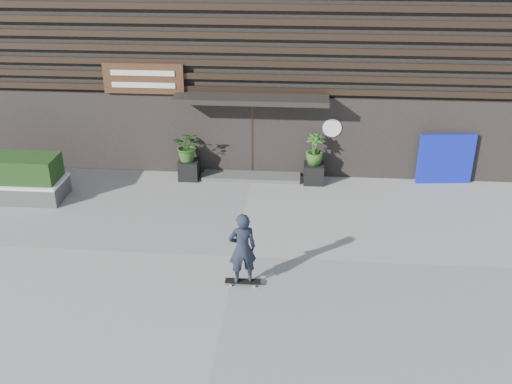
# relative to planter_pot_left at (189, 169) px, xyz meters

# --- Properties ---
(ground) EXTENTS (80.00, 80.00, 0.00)m
(ground) POSITION_rel_planter_pot_left_xyz_m (1.90, -4.40, -0.30)
(ground) COLOR #9A9692
(ground) RESTS_ON ground
(entrance_step) EXTENTS (3.00, 0.80, 0.12)m
(entrance_step) POSITION_rel_planter_pot_left_xyz_m (1.90, 0.20, -0.24)
(entrance_step) COLOR #4B4B49
(entrance_step) RESTS_ON ground
(planter_pot_left) EXTENTS (0.60, 0.60, 0.60)m
(planter_pot_left) POSITION_rel_planter_pot_left_xyz_m (0.00, 0.00, 0.00)
(planter_pot_left) COLOR black
(planter_pot_left) RESTS_ON ground
(bamboo_left) EXTENTS (0.86, 0.75, 0.96)m
(bamboo_left) POSITION_rel_planter_pot_left_xyz_m (0.00, 0.00, 0.78)
(bamboo_left) COLOR #2D591E
(bamboo_left) RESTS_ON planter_pot_left
(planter_pot_right) EXTENTS (0.60, 0.60, 0.60)m
(planter_pot_right) POSITION_rel_planter_pot_left_xyz_m (3.80, 0.00, 0.00)
(planter_pot_right) COLOR black
(planter_pot_right) RESTS_ON ground
(bamboo_right) EXTENTS (0.54, 0.54, 0.96)m
(bamboo_right) POSITION_rel_planter_pot_left_xyz_m (3.80, 0.00, 0.78)
(bamboo_right) COLOR #2D591E
(bamboo_right) RESTS_ON planter_pot_right
(raised_bed) EXTENTS (3.50, 1.20, 0.50)m
(raised_bed) POSITION_rel_planter_pot_left_xyz_m (-5.06, -1.70, -0.05)
(raised_bed) COLOR #454543
(raised_bed) RESTS_ON ground
(snow_layer) EXTENTS (3.50, 1.20, 0.08)m
(snow_layer) POSITION_rel_planter_pot_left_xyz_m (-5.06, -1.70, 0.24)
(snow_layer) COLOR white
(snow_layer) RESTS_ON raised_bed
(hedge) EXTENTS (3.30, 1.00, 0.70)m
(hedge) POSITION_rel_planter_pot_left_xyz_m (-5.06, -1.70, 0.63)
(hedge) COLOR #193613
(hedge) RESTS_ON snow_layer
(blue_tarp) EXTENTS (1.66, 0.29, 1.55)m
(blue_tarp) POSITION_rel_planter_pot_left_xyz_m (7.71, 0.30, 0.48)
(blue_tarp) COLOR #0D18AF
(blue_tarp) RESTS_ON ground
(building) EXTENTS (18.00, 11.00, 8.00)m
(building) POSITION_rel_planter_pot_left_xyz_m (1.90, 5.56, 3.69)
(building) COLOR black
(building) RESTS_ON ground
(skateboarder) EXTENTS (0.78, 0.54, 1.75)m
(skateboarder) POSITION_rel_planter_pot_left_xyz_m (2.20, -5.55, 0.62)
(skateboarder) COLOR black
(skateboarder) RESTS_ON ground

